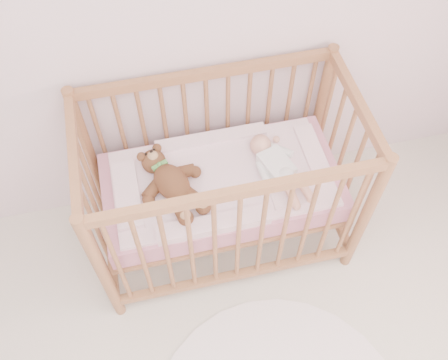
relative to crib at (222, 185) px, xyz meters
name	(u,v)px	position (x,y,z in m)	size (l,w,h in m)	color
wall_back	(126,8)	(-0.32, 0.40, 0.85)	(4.00, 0.02, 2.70)	silver
crib	(222,185)	(0.00, 0.00, 0.00)	(1.36, 0.76, 1.00)	#A76E46
mattress	(222,187)	(0.00, 0.00, -0.01)	(1.22, 0.62, 0.13)	pink
blanket	(222,179)	(0.00, 0.00, 0.06)	(1.10, 0.58, 0.06)	#FBADC1
baby	(276,163)	(0.28, -0.02, 0.14)	(0.24, 0.49, 0.12)	white
teddy_bear	(172,182)	(-0.25, -0.02, 0.15)	(0.35, 0.49, 0.14)	brown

